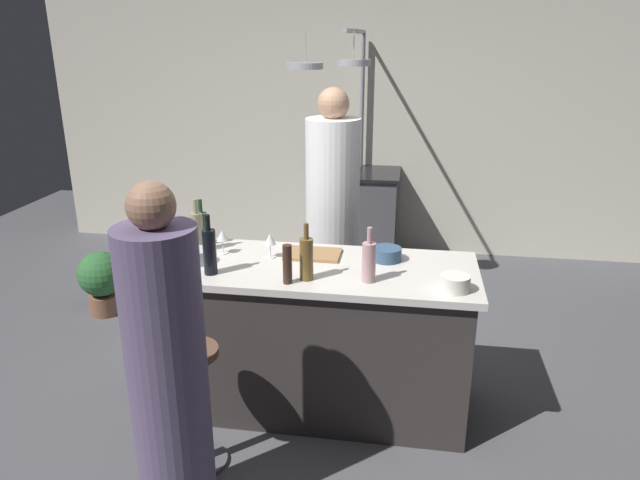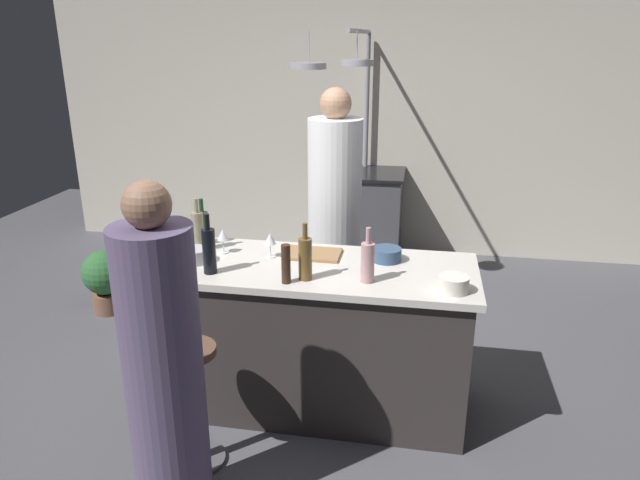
% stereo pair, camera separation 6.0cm
% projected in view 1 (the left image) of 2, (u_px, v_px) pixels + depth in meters
% --- Properties ---
extents(ground_plane, '(9.00, 9.00, 0.00)m').
position_uv_depth(ground_plane, '(316.00, 402.00, 3.55)').
color(ground_plane, '#4C4C51').
extents(back_wall, '(6.40, 0.16, 2.60)m').
position_uv_depth(back_wall, '(363.00, 122.00, 5.77)').
color(back_wall, beige).
rests_on(back_wall, ground_plane).
extents(kitchen_island, '(1.80, 0.72, 0.90)m').
position_uv_depth(kitchen_island, '(316.00, 336.00, 3.40)').
color(kitchen_island, '#332D2B').
rests_on(kitchen_island, ground_plane).
extents(stove_range, '(0.80, 0.64, 0.89)m').
position_uv_depth(stove_range, '(357.00, 216.00, 5.68)').
color(stove_range, '#47474C').
rests_on(stove_range, ground_plane).
extents(chef, '(0.38, 0.38, 1.79)m').
position_uv_depth(chef, '(332.00, 225.00, 4.17)').
color(chef, white).
rests_on(chef, ground_plane).
extents(bar_stool_left, '(0.28, 0.28, 0.68)m').
position_uv_depth(bar_stool_left, '(196.00, 402.00, 2.92)').
color(bar_stool_left, '#4C4C51').
rests_on(bar_stool_left, ground_plane).
extents(guest_left, '(0.34, 0.34, 1.60)m').
position_uv_depth(guest_left, '(168.00, 378.00, 2.47)').
color(guest_left, '#594C6B').
rests_on(guest_left, ground_plane).
extents(overhead_pot_rack, '(0.60, 1.53, 2.17)m').
position_uv_depth(overhead_pot_rack, '(345.00, 94.00, 4.79)').
color(overhead_pot_rack, gray).
rests_on(overhead_pot_rack, ground_plane).
extents(potted_plant, '(0.36, 0.36, 0.52)m').
position_uv_depth(potted_plant, '(101.00, 279.00, 4.59)').
color(potted_plant, brown).
rests_on(potted_plant, ground_plane).
extents(cutting_board, '(0.32, 0.22, 0.02)m').
position_uv_depth(cutting_board, '(313.00, 254.00, 3.39)').
color(cutting_board, '#997047').
rests_on(cutting_board, kitchen_island).
extents(pepper_mill, '(0.05, 0.05, 0.21)m').
position_uv_depth(pepper_mill, '(287.00, 264.00, 2.98)').
color(pepper_mill, '#382319').
rests_on(pepper_mill, kitchen_island).
extents(wine_bottle_rose, '(0.07, 0.07, 0.30)m').
position_uv_depth(wine_bottle_rose, '(369.00, 261.00, 3.00)').
color(wine_bottle_rose, '#B78C8E').
rests_on(wine_bottle_rose, kitchen_island).
extents(wine_bottle_dark, '(0.07, 0.07, 0.33)m').
position_uv_depth(wine_bottle_dark, '(210.00, 251.00, 3.10)').
color(wine_bottle_dark, black).
rests_on(wine_bottle_dark, kitchen_island).
extents(wine_bottle_green, '(0.07, 0.07, 0.29)m').
position_uv_depth(wine_bottle_green, '(202.00, 228.00, 3.54)').
color(wine_bottle_green, '#193D23').
rests_on(wine_bottle_green, kitchen_island).
extents(wine_bottle_amber, '(0.07, 0.07, 0.31)m').
position_uv_depth(wine_bottle_amber, '(306.00, 258.00, 3.03)').
color(wine_bottle_amber, brown).
rests_on(wine_bottle_amber, kitchen_island).
extents(wine_bottle_white, '(0.07, 0.07, 0.32)m').
position_uv_depth(wine_bottle_white, '(197.00, 231.00, 3.43)').
color(wine_bottle_white, gray).
rests_on(wine_bottle_white, kitchen_island).
extents(wine_glass_near_right_guest, '(0.07, 0.07, 0.15)m').
position_uv_depth(wine_glass_near_right_guest, '(270.00, 240.00, 3.33)').
color(wine_glass_near_right_guest, silver).
rests_on(wine_glass_near_right_guest, kitchen_island).
extents(wine_glass_near_left_guest, '(0.07, 0.07, 0.15)m').
position_uv_depth(wine_glass_near_left_guest, '(222.00, 237.00, 3.39)').
color(wine_glass_near_left_guest, silver).
rests_on(wine_glass_near_left_guest, kitchen_island).
extents(mixing_bowl_ceramic, '(0.15, 0.15, 0.08)m').
position_uv_depth(mixing_bowl_ceramic, '(455.00, 283.00, 2.92)').
color(mixing_bowl_ceramic, silver).
rests_on(mixing_bowl_ceramic, kitchen_island).
extents(mixing_bowl_steel, '(0.16, 0.16, 0.08)m').
position_uv_depth(mixing_bowl_steel, '(194.00, 256.00, 3.27)').
color(mixing_bowl_steel, '#B7B7BC').
rests_on(mixing_bowl_steel, kitchen_island).
extents(mixing_bowl_blue, '(0.17, 0.17, 0.08)m').
position_uv_depth(mixing_bowl_blue, '(387.00, 254.00, 3.31)').
color(mixing_bowl_blue, '#334C6B').
rests_on(mixing_bowl_blue, kitchen_island).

